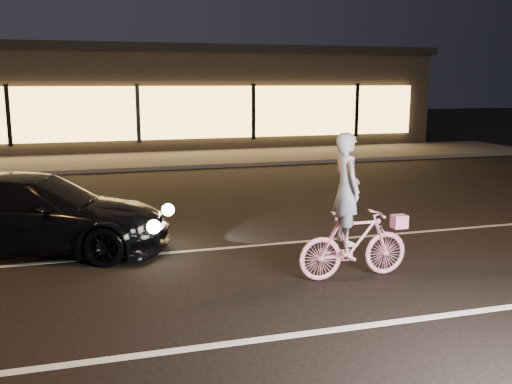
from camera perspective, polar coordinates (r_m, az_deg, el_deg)
name	(u,v)px	position (r m, az deg, el deg)	size (l,w,h in m)	color
ground	(238,291)	(7.78, -1.80, -9.86)	(90.00, 90.00, 0.00)	black
lane_stripe_near	(273,338)	(6.45, 1.68, -14.38)	(60.00, 0.12, 0.01)	silver
lane_stripe_far	(208,249)	(9.63, -4.82, -5.74)	(60.00, 0.10, 0.01)	gray
sidewalk	(144,161)	(20.30, -11.11, 3.11)	(30.00, 4.00, 0.12)	#383533
storefront	(129,96)	(26.08, -12.55, 9.35)	(25.40, 8.42, 4.20)	black
cyclist	(352,228)	(8.17, 9.57, -3.53)	(1.66, 0.57, 2.09)	#E82C66
sedan	(34,213)	(10.04, -21.29, -2.02)	(4.75, 3.09, 1.28)	black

